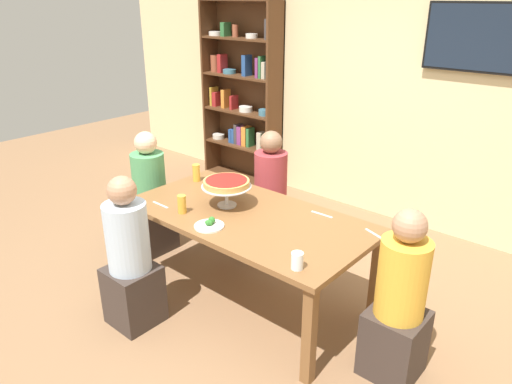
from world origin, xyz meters
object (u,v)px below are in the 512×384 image
Objects in this scene: diner_far_left at (270,200)px; diner_head_east at (399,308)px; diner_near_left at (130,263)px; television at (483,38)px; beer_glass_amber_tall at (182,204)px; beer_glass_amber_short at (196,173)px; cutlery_fork_near at (322,214)px; cutlery_fork_far at (375,234)px; dining_table at (247,224)px; bookshelf at (243,94)px; diner_head_west at (151,201)px; deep_dish_pizza_stand at (226,184)px; salad_plate_near_diner at (228,184)px; salad_plate_far_diner at (209,225)px; water_glass_clear_near at (297,261)px; cutlery_knife_near at (160,205)px.

diner_far_left is 1.81m from diner_head_east.
television is at bearing -24.04° from diner_near_left.
beer_glass_amber_short is (-0.41, 0.52, 0.01)m from beer_glass_amber_tall.
diner_head_east is at bearing -6.30° from beer_glass_amber_short.
beer_glass_amber_short is 1.23m from cutlery_fork_near.
cutlery_fork_far is at bearing 70.93° from diner_far_left.
beer_glass_amber_tall is at bearing -142.88° from dining_table.
cutlery_fork_far is (1.67, 0.10, -0.07)m from beer_glass_amber_short.
cutlery_fork_far is at bearing -88.79° from television.
bookshelf is at bearing -178.01° from television.
cutlery_fork_far is at bearing 8.19° from diner_head_west.
diner_head_west is at bearing 9.52° from cutlery_fork_near.
cutlery_fork_far is (0.45, -0.03, 0.00)m from cutlery_fork_near.
bookshelf is (-1.87, 2.01, 0.44)m from dining_table.
diner_head_east is 1.52m from deep_dish_pizza_stand.
television is 3.99× the size of salad_plate_near_diner.
salad_plate_far_diner is 0.92m from beer_glass_amber_short.
television is 0.86× the size of diner_head_west.
diner_head_east is at bearing 158.45° from cutlery_fork_far.
salad_plate_near_diner is at bearing 150.77° from water_glass_clear_near.
dining_table is at bearing 37.12° from beer_glass_amber_tall.
bookshelf is 3.54m from water_glass_clear_near.
diner_far_left is at bearing 1.56° from cutlery_fork_far.
beer_glass_amber_short is at bearing 108.79° from cutlery_knife_near.
cutlery_fork_near is at bearing -23.85° from diner_head_east.
bookshelf is at bearing 132.82° from dining_table.
deep_dish_pizza_stand is at bearing 62.38° from beer_glass_amber_tall.
diner_far_left is 1.00× the size of diner_head_west.
cutlery_knife_near is at bearing -175.35° from beer_glass_amber_tall.
salad_plate_near_diner is 1.43m from water_glass_clear_near.
bookshelf is at bearing 128.61° from salad_plate_near_diner.
water_glass_clear_near is at bearing -26.89° from dining_table.
bookshelf reaches higher than diner_head_west.
cutlery_knife_near is (1.24, -2.33, -0.36)m from bookshelf.
bookshelf reaches higher than cutlery_fork_near.
diner_far_left is 2.99× the size of deep_dish_pizza_stand.
diner_head_west is (-1.22, 0.03, -0.17)m from dining_table.
television is at bearing 60.01° from cutlery_knife_near.
water_glass_clear_near is (0.73, -0.37, 0.13)m from dining_table.
salad_plate_near_diner reaches higher than cutlery_fork_near.
water_glass_clear_near is at bearing 36.41° from diner_head_east.
diner_head_east is 1.00× the size of diner_head_west.
television is 5.52× the size of cutlery_fork_near.
diner_head_west is at bearing -47.95° from diner_far_left.
salad_plate_far_diner is at bearing 52.48° from cutlery_fork_near.
beer_glass_amber_short is at bearing 158.67° from water_glass_clear_near.
beer_glass_amber_tall is at bearing 10.37° from diner_head_east.
television is 0.86× the size of diner_near_left.
television reaches higher than diner_head_east.
salad_plate_near_diner is at bearing 133.27° from deep_dish_pizza_stand.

